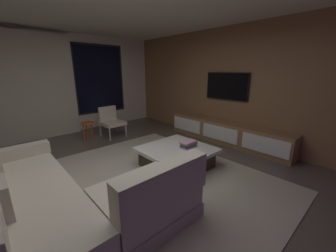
{
  "coord_description": "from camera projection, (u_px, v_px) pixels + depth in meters",
  "views": [
    {
      "loc": [
        -1.37,
        -2.39,
        1.71
      ],
      "look_at": [
        1.26,
        0.49,
        0.63
      ],
      "focal_mm": 21.36,
      "sensor_mm": 36.0,
      "label": 1
    }
  ],
  "objects": [
    {
      "name": "mounted_tv",
      "position": [
        227.0,
        86.0,
        4.79
      ],
      "size": [
        0.05,
        1.11,
        0.64
      ],
      "color": "black"
    },
    {
      "name": "back_wall_with_window",
      "position": [
        50.0,
        85.0,
        5.22
      ],
      "size": [
        6.6,
        0.3,
        2.7
      ],
      "color": "silver",
      "rests_on": "floor"
    },
    {
      "name": "media_console",
      "position": [
        226.0,
        133.0,
        4.82
      ],
      "size": [
        0.46,
        3.1,
        0.52
      ],
      "color": "#8E6642",
      "rests_on": "floor"
    },
    {
      "name": "area_rug",
      "position": [
        151.0,
        181.0,
        3.21
      ],
      "size": [
        3.2,
        3.8,
        0.01
      ],
      "primitive_type": "cube",
      "color": "#ADA391",
      "rests_on": "floor"
    },
    {
      "name": "accent_chair_near_window",
      "position": [
        111.0,
        120.0,
        5.34
      ],
      "size": [
        0.57,
        0.59,
        0.78
      ],
      "color": "#B2ADA0",
      "rests_on": "floor"
    },
    {
      "name": "sectional_couch",
      "position": [
        62.0,
        201.0,
        2.26
      ],
      "size": [
        1.98,
        2.5,
        0.82
      ],
      "color": "#B1A997",
      "rests_on": "floor"
    },
    {
      "name": "book_stack_on_coffee_table",
      "position": [
        188.0,
        144.0,
        3.63
      ],
      "size": [
        0.3,
        0.19,
        0.12
      ],
      "color": "#A297D7",
      "rests_on": "coffee_table"
    },
    {
      "name": "media_wall",
      "position": [
        239.0,
        87.0,
        4.68
      ],
      "size": [
        0.12,
        7.8,
        2.7
      ],
      "color": "#8E6642",
      "rests_on": "floor"
    },
    {
      "name": "coffee_table",
      "position": [
        177.0,
        157.0,
        3.64
      ],
      "size": [
        1.16,
        1.16,
        0.36
      ],
      "color": "#3A3220",
      "rests_on": "floor"
    },
    {
      "name": "floor",
      "position": [
        129.0,
        187.0,
        3.05
      ],
      "size": [
        9.2,
        9.2,
        0.0
      ],
      "primitive_type": "plane",
      "color": "#564C44"
    },
    {
      "name": "side_stool",
      "position": [
        87.0,
        125.0,
        5.03
      ],
      "size": [
        0.32,
        0.32,
        0.46
      ],
      "color": "#BF4C1E",
      "rests_on": "floor"
    }
  ]
}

